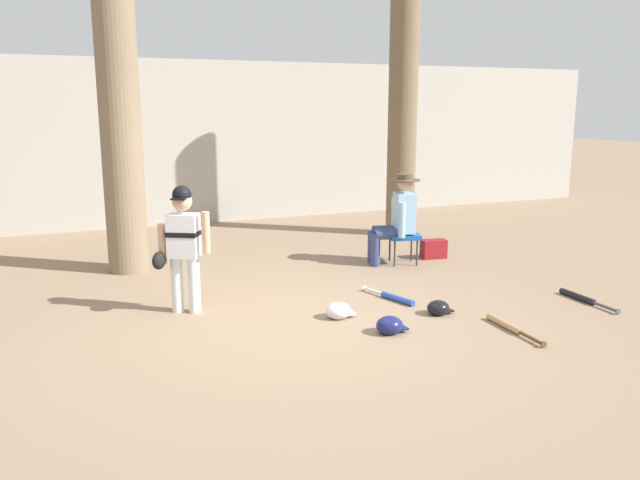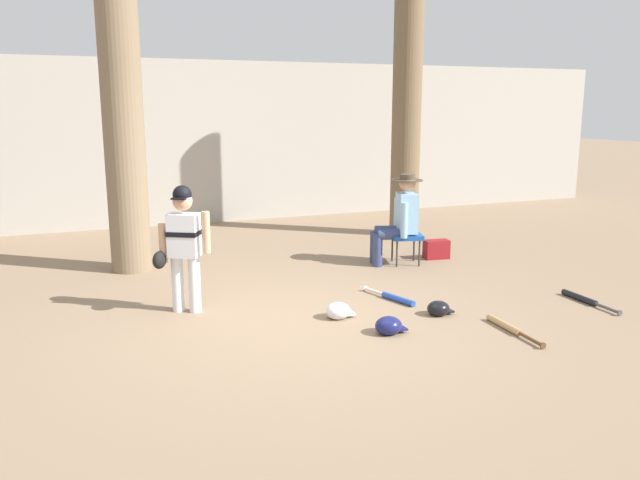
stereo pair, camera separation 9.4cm
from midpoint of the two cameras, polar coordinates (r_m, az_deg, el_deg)
The scene contains 14 objects.
ground_plane at distance 6.22m, azimuth -1.97°, elevation -7.62°, with size 60.00×60.00×0.00m, color #897056.
concrete_back_wall at distance 11.70m, azimuth -12.30°, elevation 8.44°, with size 18.00×0.36×2.86m, color #ADA89E.
tree_near_player at distance 8.39m, azimuth -17.18°, elevation 15.94°, with size 0.76×0.76×6.26m.
tree_behind_spectator at distance 10.46m, azimuth 7.95°, elevation 10.18°, with size 0.76×0.76×4.35m.
young_ballplayer at distance 6.57m, azimuth -11.74°, elevation -0.07°, with size 0.61×0.36×1.31m.
folding_stool at distance 8.59m, azimuth 7.98°, elevation 0.26°, with size 0.50×0.50×0.41m.
seated_spectator at distance 8.52m, azimuth 7.38°, elevation 2.06°, with size 0.68×0.53×1.20m.
handbag_beside_stool at distance 9.00m, azimuth 10.62°, elevation -0.82°, with size 0.34×0.18×0.26m, color maroon.
bat_black_composite at distance 7.50m, azimuth 22.75°, elevation -4.88°, with size 0.08×0.81×0.07m.
bat_blue_youth at distance 7.02m, azimuth 7.01°, elevation -5.13°, with size 0.27×0.75×0.07m.
bat_wood_tan at distance 6.35m, azimuth 16.81°, elevation -7.43°, with size 0.10×0.83×0.07m.
batting_helmet_white at distance 6.41m, azimuth 2.06°, elevation -6.33°, with size 0.30×0.23×0.17m.
batting_helmet_black at distance 6.62m, azimuth 10.91°, elevation -6.02°, with size 0.28×0.21×0.16m.
batting_helmet_navy at distance 6.03m, azimuth 6.59°, elevation -7.60°, with size 0.30×0.23×0.18m.
Camera 2 is at (-1.96, -5.53, 2.07)m, focal length 35.93 mm.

